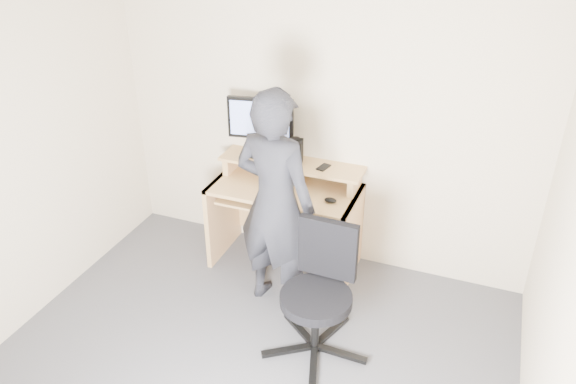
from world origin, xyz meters
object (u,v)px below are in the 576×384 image
Objects in this scene: monitor at (261,122)px; person at (275,203)px; office_chair at (320,287)px; desk at (288,204)px.

person is (0.38, -0.63, -0.34)m from monitor.
monitor is 0.57× the size of office_chair.
monitor is 0.31× the size of person.
office_chair reaches higher than desk.
office_chair is 0.69m from person.
person reaches higher than desk.
office_chair is (0.58, -0.90, -0.04)m from desk.
desk is 1.07m from office_chair.
desk is at bearing -27.23° from monitor.
person is (-0.47, 0.35, 0.37)m from office_chair.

